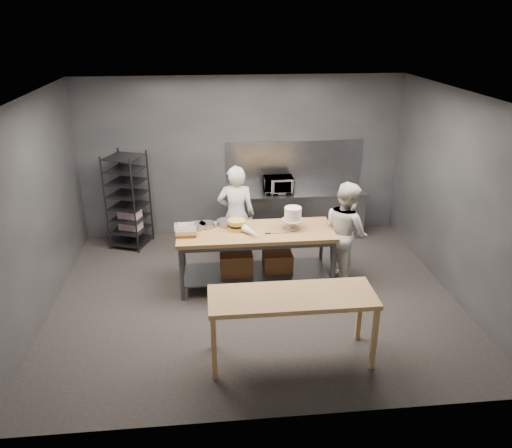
{
  "coord_description": "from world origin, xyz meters",
  "views": [
    {
      "loc": [
        -0.65,
        -6.56,
        3.98
      ],
      "look_at": [
        0.05,
        0.35,
        1.05
      ],
      "focal_mm": 35.0,
      "sensor_mm": 36.0,
      "label": 1
    }
  ],
  "objects_px": {
    "near_counter": "(292,301)",
    "layer_cake": "(237,225)",
    "speed_rack": "(128,201)",
    "frosted_cake_stand": "(293,215)",
    "chef_right": "(346,232)",
    "work_table": "(255,251)",
    "chef_behind": "(236,215)",
    "microwave": "(278,185)"
  },
  "relations": [
    {
      "from": "near_counter",
      "to": "chef_behind",
      "type": "height_order",
      "value": "chef_behind"
    },
    {
      "from": "speed_rack",
      "to": "microwave",
      "type": "distance_m",
      "value": 2.76
    },
    {
      "from": "microwave",
      "to": "frosted_cake_stand",
      "type": "relative_size",
      "value": 1.54
    },
    {
      "from": "work_table",
      "to": "near_counter",
      "type": "distance_m",
      "value": 1.94
    },
    {
      "from": "frosted_cake_stand",
      "to": "layer_cake",
      "type": "height_order",
      "value": "frosted_cake_stand"
    },
    {
      "from": "near_counter",
      "to": "layer_cake",
      "type": "xyz_separation_m",
      "value": [
        -0.53,
        1.97,
        0.19
      ]
    },
    {
      "from": "work_table",
      "to": "microwave",
      "type": "height_order",
      "value": "microwave"
    },
    {
      "from": "chef_behind",
      "to": "frosted_cake_stand",
      "type": "relative_size",
      "value": 4.9
    },
    {
      "from": "microwave",
      "to": "work_table",
      "type": "bearing_deg",
      "value": -109.15
    },
    {
      "from": "work_table",
      "to": "chef_behind",
      "type": "xyz_separation_m",
      "value": [
        -0.24,
        0.81,
        0.29
      ]
    },
    {
      "from": "near_counter",
      "to": "chef_right",
      "type": "bearing_deg",
      "value": 58.41
    },
    {
      "from": "microwave",
      "to": "near_counter",
      "type": "bearing_deg",
      "value": -95.62
    },
    {
      "from": "near_counter",
      "to": "chef_behind",
      "type": "bearing_deg",
      "value": 100.24
    },
    {
      "from": "speed_rack",
      "to": "near_counter",
      "type": "bearing_deg",
      "value": -56.47
    },
    {
      "from": "work_table",
      "to": "speed_rack",
      "type": "distance_m",
      "value": 2.74
    },
    {
      "from": "frosted_cake_stand",
      "to": "near_counter",
      "type": "bearing_deg",
      "value": -99.78
    },
    {
      "from": "work_table",
      "to": "layer_cake",
      "type": "relative_size",
      "value": 8.82
    },
    {
      "from": "near_counter",
      "to": "frosted_cake_stand",
      "type": "xyz_separation_m",
      "value": [
        0.33,
        1.92,
        0.33
      ]
    },
    {
      "from": "speed_rack",
      "to": "microwave",
      "type": "relative_size",
      "value": 3.23
    },
    {
      "from": "work_table",
      "to": "chef_right",
      "type": "bearing_deg",
      "value": 0.75
    },
    {
      "from": "speed_rack",
      "to": "layer_cake",
      "type": "height_order",
      "value": "speed_rack"
    },
    {
      "from": "work_table",
      "to": "frosted_cake_stand",
      "type": "relative_size",
      "value": 6.83
    },
    {
      "from": "speed_rack",
      "to": "microwave",
      "type": "xyz_separation_m",
      "value": [
        2.75,
        0.08,
        0.19
      ]
    },
    {
      "from": "work_table",
      "to": "near_counter",
      "type": "relative_size",
      "value": 1.2
    },
    {
      "from": "chef_behind",
      "to": "work_table",
      "type": "bearing_deg",
      "value": 112.01
    },
    {
      "from": "chef_right",
      "to": "microwave",
      "type": "distance_m",
      "value": 1.95
    },
    {
      "from": "speed_rack",
      "to": "frosted_cake_stand",
      "type": "height_order",
      "value": "speed_rack"
    },
    {
      "from": "layer_cake",
      "to": "speed_rack",
      "type": "bearing_deg",
      "value": 138.75
    },
    {
      "from": "work_table",
      "to": "near_counter",
      "type": "xyz_separation_m",
      "value": [
        0.25,
        -1.91,
        0.24
      ]
    },
    {
      "from": "work_table",
      "to": "chef_right",
      "type": "xyz_separation_m",
      "value": [
        1.44,
        0.02,
        0.25
      ]
    },
    {
      "from": "near_counter",
      "to": "chef_behind",
      "type": "xyz_separation_m",
      "value": [
        -0.49,
        2.72,
        0.05
      ]
    },
    {
      "from": "near_counter",
      "to": "microwave",
      "type": "relative_size",
      "value": 3.69
    },
    {
      "from": "near_counter",
      "to": "microwave",
      "type": "height_order",
      "value": "microwave"
    },
    {
      "from": "layer_cake",
      "to": "chef_behind",
      "type": "bearing_deg",
      "value": 87.3
    },
    {
      "from": "chef_right",
      "to": "frosted_cake_stand",
      "type": "height_order",
      "value": "chef_right"
    },
    {
      "from": "microwave",
      "to": "chef_right",
      "type": "bearing_deg",
      "value": -64.94
    },
    {
      "from": "near_counter",
      "to": "speed_rack",
      "type": "height_order",
      "value": "speed_rack"
    },
    {
      "from": "near_counter",
      "to": "speed_rack",
      "type": "relative_size",
      "value": 1.14
    },
    {
      "from": "frosted_cake_stand",
      "to": "chef_right",
      "type": "bearing_deg",
      "value": 0.78
    },
    {
      "from": "near_counter",
      "to": "layer_cake",
      "type": "bearing_deg",
      "value": 104.96
    },
    {
      "from": "chef_behind",
      "to": "chef_right",
      "type": "height_order",
      "value": "chef_behind"
    },
    {
      "from": "speed_rack",
      "to": "layer_cake",
      "type": "bearing_deg",
      "value": -41.25
    }
  ]
}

